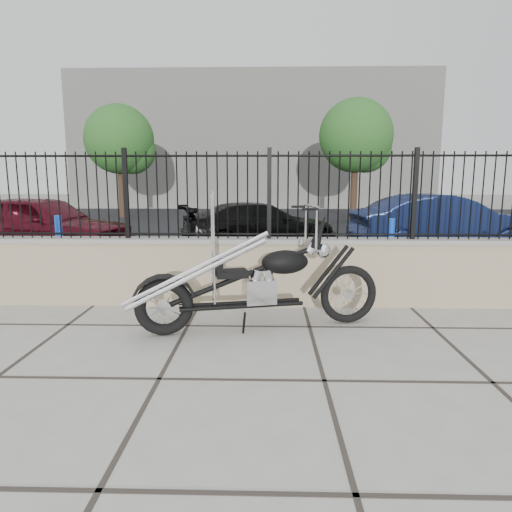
{
  "coord_description": "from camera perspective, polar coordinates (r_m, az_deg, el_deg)",
  "views": [
    {
      "loc": [
        0.99,
        -3.87,
        1.81
      ],
      "look_at": [
        0.84,
        1.71,
        0.85
      ],
      "focal_mm": 32.0,
      "sensor_mm": 36.0,
      "label": 1
    }
  ],
  "objects": [
    {
      "name": "iron_fence",
      "position": [
        6.45,
        -7.34,
        7.52
      ],
      "size": [
        14.0,
        0.08,
        1.2
      ],
      "primitive_type": "cube",
      "color": "black",
      "rests_on": "retaining_wall"
    },
    {
      "name": "background_building",
      "position": [
        30.46,
        -0.35,
        13.96
      ],
      "size": [
        22.0,
        6.0,
        8.0
      ],
      "primitive_type": "cube",
      "color": "beige",
      "rests_on": "ground_plane"
    },
    {
      "name": "chopper_motorcycle",
      "position": [
        5.36,
        -0.08,
        -0.55
      ],
      "size": [
        2.86,
        1.11,
        1.69
      ],
      "primitive_type": null,
      "rotation": [
        0.0,
        0.0,
        0.23
      ],
      "color": "black",
      "rests_on": "ground_plane"
    },
    {
      "name": "car_black",
      "position": [
        11.68,
        0.59,
        3.83
      ],
      "size": [
        4.37,
        2.9,
        1.18
      ],
      "primitive_type": "imported",
      "rotation": [
        0.0,
        0.0,
        1.91
      ],
      "color": "black",
      "rests_on": "parking_lot"
    },
    {
      "name": "tree_left",
      "position": [
        21.69,
        -16.75,
        14.15
      ],
      "size": [
        3.04,
        3.04,
        5.13
      ],
      "rotation": [
        0.0,
        0.0,
        -0.33
      ],
      "color": "#382619",
      "rests_on": "ground_plane"
    },
    {
      "name": "car_red",
      "position": [
        11.61,
        -25.24,
        3.48
      ],
      "size": [
        4.46,
        2.52,
        1.43
      ],
      "primitive_type": "imported",
      "rotation": [
        0.0,
        0.0,
        1.36
      ],
      "color": "#4B0A16",
      "rests_on": "parking_lot"
    },
    {
      "name": "tree_right",
      "position": [
        20.49,
        12.38,
        14.87
      ],
      "size": [
        3.12,
        3.12,
        5.27
      ],
      "rotation": [
        0.0,
        0.0,
        0.07
      ],
      "color": "#382619",
      "rests_on": "ground_plane"
    },
    {
      "name": "bollard_b",
      "position": [
        8.91,
        16.47,
        1.15
      ],
      "size": [
        0.16,
        0.16,
        1.05
      ],
      "primitive_type": "cylinder",
      "rotation": [
        0.0,
        0.0,
        -0.37
      ],
      "color": "blue",
      "rests_on": "ground_plane"
    },
    {
      "name": "car_blue",
      "position": [
        11.77,
        22.31,
        3.71
      ],
      "size": [
        4.42,
        1.94,
        1.41
      ],
      "primitive_type": "imported",
      "rotation": [
        0.0,
        0.0,
        1.68
      ],
      "color": "#10193C",
      "rests_on": "parking_lot"
    },
    {
      "name": "retaining_wall",
      "position": [
        6.58,
        -7.13,
        -1.92
      ],
      "size": [
        14.0,
        0.36,
        0.96
      ],
      "primitive_type": "cube",
      "color": "gray",
      "rests_on": "ground_plane"
    },
    {
      "name": "bollard_a",
      "position": [
        9.37,
        -23.32,
        1.31
      ],
      "size": [
        0.16,
        0.16,
        1.1
      ],
      "primitive_type": "cylinder",
      "rotation": [
        0.0,
        0.0,
        0.26
      ],
      "color": "#0D21C5",
      "rests_on": "ground_plane"
    },
    {
      "name": "parking_lot",
      "position": [
        16.5,
        -1.92,
        3.53
      ],
      "size": [
        30.0,
        30.0,
        0.0
      ],
      "primitive_type": "plane",
      "color": "black",
      "rests_on": "ground"
    },
    {
      "name": "ground_plane",
      "position": [
        4.38,
        -12.02,
        -14.82
      ],
      "size": [
        90.0,
        90.0,
        0.0
      ],
      "primitive_type": "plane",
      "color": "#99968E",
      "rests_on": "ground"
    }
  ]
}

